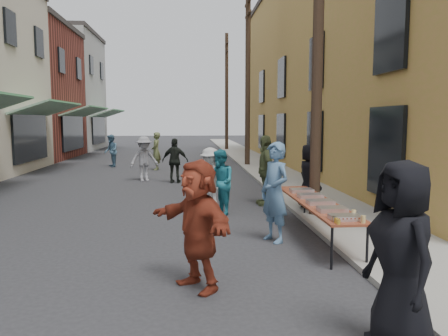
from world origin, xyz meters
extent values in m
plane|color=#28282B|center=(0.00, 0.00, 0.00)|extent=(120.00, 120.00, 0.00)
cube|color=gray|center=(5.00, 15.00, 0.05)|extent=(2.20, 60.00, 0.10)
cube|color=maroon|center=(-10.00, 21.00, 4.00)|extent=(8.00, 8.00, 8.00)
cube|color=gray|center=(-10.00, 29.00, 4.50)|extent=(8.00, 8.00, 9.00)
cube|color=#A08839|center=(11.10, 14.00, 5.00)|extent=(10.00, 28.00, 10.00)
cylinder|color=#2D2116|center=(4.30, 3.00, 4.50)|extent=(0.26, 0.26, 9.00)
cylinder|color=#2D2116|center=(4.30, 15.00, 4.50)|extent=(0.26, 0.26, 9.00)
cylinder|color=#2D2116|center=(4.30, 27.00, 4.50)|extent=(0.26, 0.26, 9.00)
cube|color=maroon|center=(3.80, 1.23, 0.73)|extent=(0.70, 4.00, 0.04)
cylinder|color=black|center=(3.51, -0.65, 0.35)|extent=(0.04, 0.04, 0.71)
cylinder|color=black|center=(4.09, -0.65, 0.35)|extent=(0.04, 0.04, 0.71)
cylinder|color=black|center=(3.51, 3.11, 0.35)|extent=(0.04, 0.04, 0.71)
cylinder|color=black|center=(4.09, 3.11, 0.35)|extent=(0.04, 0.04, 0.71)
cube|color=maroon|center=(3.80, -0.42, 0.79)|extent=(0.50, 0.33, 0.08)
cube|color=#B2B2B7|center=(3.80, 0.23, 0.79)|extent=(0.50, 0.33, 0.08)
cube|color=tan|center=(3.80, 0.93, 0.79)|extent=(0.50, 0.33, 0.08)
cube|color=#B2B2B7|center=(3.80, 1.63, 0.79)|extent=(0.50, 0.33, 0.08)
cube|color=tan|center=(3.80, 2.33, 0.79)|extent=(0.50, 0.33, 0.08)
cylinder|color=#A57F26|center=(3.58, -0.72, 0.79)|extent=(0.07, 0.07, 0.08)
cylinder|color=#A57F26|center=(3.58, -0.62, 0.79)|extent=(0.07, 0.07, 0.08)
cylinder|color=#A57F26|center=(3.58, -0.52, 0.79)|extent=(0.07, 0.07, 0.08)
cylinder|color=tan|center=(4.00, -0.67, 0.81)|extent=(0.08, 0.08, 0.12)
imported|color=black|center=(3.40, -3.08, 0.99)|extent=(0.74, 1.04, 1.98)
imported|color=#4E7397|center=(2.92, 1.04, 0.98)|extent=(0.74, 0.85, 1.95)
imported|color=teal|center=(2.04, 3.53, 0.82)|extent=(0.85, 0.96, 1.65)
imported|color=beige|center=(1.86, 4.53, 0.82)|extent=(0.97, 1.21, 1.63)
imported|color=#576239|center=(3.40, 4.73, 0.98)|extent=(0.52, 1.16, 1.95)
imported|color=maroon|center=(1.37, -1.24, 0.92)|extent=(1.40, 1.72, 1.84)
imported|color=black|center=(4.35, 3.66, 0.93)|extent=(0.72, 0.92, 1.67)
imported|color=gray|center=(-0.45, 9.89, 0.87)|extent=(1.28, 1.02, 1.74)
imported|color=black|center=(0.76, 9.23, 0.85)|extent=(1.06, 0.61, 1.69)
imported|color=#5E693D|center=(-0.26, 13.66, 0.90)|extent=(0.43, 0.66, 1.80)
imported|color=#49708D|center=(-2.63, 15.16, 0.82)|extent=(0.84, 0.95, 1.65)
camera|label=1|loc=(1.25, -7.22, 2.37)|focal=35.00mm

